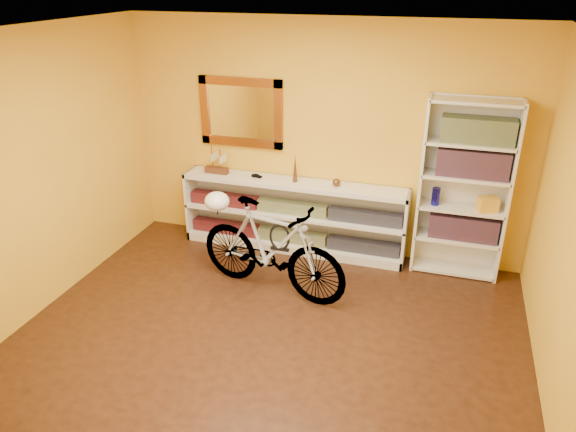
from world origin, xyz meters
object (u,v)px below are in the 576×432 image
(bicycle, at_px, (271,248))
(helmet, at_px, (217,201))
(bookcase, at_px, (464,190))
(console_unit, at_px, (293,216))

(bicycle, height_order, helmet, bicycle)
(bookcase, relative_size, bicycle, 1.13)
(console_unit, height_order, helmet, helmet)
(bookcase, distance_m, bicycle, 2.07)
(bookcase, bearing_deg, console_unit, -179.22)
(console_unit, xyz_separation_m, bicycle, (0.06, -0.95, 0.07))
(console_unit, xyz_separation_m, bookcase, (1.83, 0.03, 0.52))
(bookcase, distance_m, helmet, 2.54)
(bicycle, bearing_deg, bookcase, -49.09)
(console_unit, bearing_deg, bicycle, -86.46)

